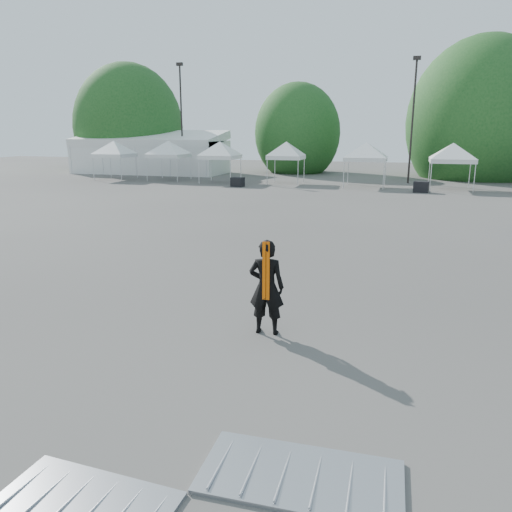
# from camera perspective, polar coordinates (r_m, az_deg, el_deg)

# --- Properties ---
(ground) EXTENTS (120.00, 120.00, 0.00)m
(ground) POSITION_cam_1_polar(r_m,az_deg,el_deg) (12.12, 2.90, -6.01)
(ground) COLOR #474442
(ground) RESTS_ON ground
(marquee) EXTENTS (15.00, 6.25, 4.23)m
(marquee) POSITION_cam_1_polar(r_m,az_deg,el_deg) (52.29, -11.98, 11.42)
(marquee) COLOR white
(marquee) RESTS_ON ground
(light_pole_west) EXTENTS (0.60, 0.25, 10.30)m
(light_pole_west) POSITION_cam_1_polar(r_m,az_deg,el_deg) (49.60, -8.54, 15.83)
(light_pole_west) COLOR black
(light_pole_west) RESTS_ON ground
(light_pole_east) EXTENTS (0.60, 0.25, 9.80)m
(light_pole_east) POSITION_cam_1_polar(r_m,az_deg,el_deg) (43.10, 17.50, 15.29)
(light_pole_east) COLOR black
(light_pole_east) RESTS_ON ground
(tree_far_w) EXTENTS (4.80, 4.80, 7.30)m
(tree_far_w) POSITION_cam_1_polar(r_m,az_deg,el_deg) (56.81, -14.32, 14.08)
(tree_far_w) COLOR #382314
(tree_far_w) RESTS_ON ground
(tree_mid_w) EXTENTS (4.16, 4.16, 6.33)m
(tree_mid_w) POSITION_cam_1_polar(r_m,az_deg,el_deg) (52.17, 4.76, 13.82)
(tree_mid_w) COLOR #382314
(tree_mid_w) RESTS_ON ground
(tree_mid_e) EXTENTS (5.12, 5.12, 7.79)m
(tree_mid_e) POSITION_cam_1_polar(r_m,az_deg,el_deg) (50.49, 24.36, 13.68)
(tree_mid_e) COLOR #382314
(tree_mid_e) RESTS_ON ground
(tent_a) EXTENTS (4.06, 4.06, 3.88)m
(tent_a) POSITION_cam_1_polar(r_m,az_deg,el_deg) (46.01, -15.93, 12.22)
(tent_a) COLOR silver
(tent_a) RESTS_ON ground
(tent_b) EXTENTS (4.26, 4.26, 3.88)m
(tent_b) POSITION_cam_1_polar(r_m,az_deg,el_deg) (44.47, -10.01, 12.49)
(tent_b) COLOR silver
(tent_b) RESTS_ON ground
(tent_c) EXTENTS (4.09, 4.09, 3.88)m
(tent_c) POSITION_cam_1_polar(r_m,az_deg,el_deg) (41.67, -4.15, 12.56)
(tent_c) COLOR silver
(tent_c) RESTS_ON ground
(tent_d) EXTENTS (3.83, 3.83, 3.88)m
(tent_d) POSITION_cam_1_polar(r_m,az_deg,el_deg) (41.09, 3.49, 12.55)
(tent_d) COLOR silver
(tent_d) RESTS_ON ground
(tent_e) EXTENTS (4.38, 4.38, 3.88)m
(tent_e) POSITION_cam_1_polar(r_m,az_deg,el_deg) (39.41, 12.51, 12.19)
(tent_e) COLOR silver
(tent_e) RESTS_ON ground
(tent_f) EXTENTS (4.34, 4.34, 3.88)m
(tent_f) POSITION_cam_1_polar(r_m,az_deg,el_deg) (39.21, 21.64, 11.54)
(tent_f) COLOR silver
(tent_f) RESTS_ON ground
(man) EXTENTS (0.77, 0.54, 2.03)m
(man) POSITION_cam_1_polar(r_m,az_deg,el_deg) (10.38, 1.21, -3.57)
(man) COLOR black
(man) RESTS_ON ground
(barrier_left) EXTENTS (2.13, 1.14, 0.07)m
(barrier_left) POSITION_cam_1_polar(r_m,az_deg,el_deg) (6.68, -18.91, -25.05)
(barrier_left) COLOR #9FA1A6
(barrier_left) RESTS_ON ground
(barrier_mid) EXTENTS (2.50, 1.29, 0.08)m
(barrier_mid) POSITION_cam_1_polar(r_m,az_deg,el_deg) (6.74, 5.11, -23.74)
(barrier_mid) COLOR #9FA1A6
(barrier_mid) RESTS_ON ground
(crate_west) EXTENTS (1.03, 0.87, 0.71)m
(crate_west) POSITION_cam_1_polar(r_m,az_deg,el_deg) (38.62, -2.12, 8.45)
(crate_west) COLOR black
(crate_west) RESTS_ON ground
(crate_mid) EXTENTS (1.08, 0.89, 0.76)m
(crate_mid) POSITION_cam_1_polar(r_m,az_deg,el_deg) (36.78, 18.35, 7.50)
(crate_mid) COLOR black
(crate_mid) RESTS_ON ground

